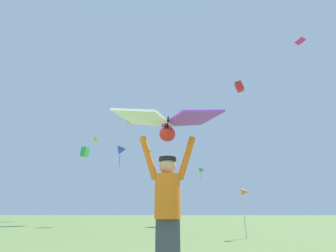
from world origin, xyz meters
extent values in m
cylinder|color=orange|center=(0.34, 0.26, 1.10)|extent=(0.35, 0.35, 0.56)
sphere|color=tan|center=(0.34, 0.26, 1.49)|extent=(0.23, 0.23, 0.23)
cylinder|color=black|center=(0.34, 0.26, 1.59)|extent=(0.25, 0.25, 0.05)
cylinder|color=orange|center=(0.60, 0.27, 1.61)|extent=(0.28, 0.10, 0.62)
cylinder|color=orange|center=(0.07, 0.25, 1.61)|extent=(0.28, 0.10, 0.62)
cylinder|color=black|center=(0.34, 0.26, 2.10)|extent=(0.05, 0.61, 0.02)
cube|color=purple|center=(0.70, 0.18, 2.17)|extent=(0.91, 0.86, 0.18)
cube|color=white|center=(-0.02, 0.15, 2.17)|extent=(0.89, 0.83, 0.18)
cone|color=red|center=(0.34, 0.26, 2.00)|extent=(0.25, 0.21, 0.24)
cone|color=blue|center=(-3.61, 15.32, 5.49)|extent=(1.07, 0.95, 0.83)
cylinder|color=#203595|center=(-3.61, 15.32, 4.68)|extent=(0.03, 0.03, 1.06)
cone|color=green|center=(4.87, 30.36, 6.32)|extent=(1.21, 1.11, 0.94)
cylinder|color=#237931|center=(4.87, 30.36, 5.45)|extent=(0.03, 0.03, 1.13)
cube|color=orange|center=(-3.70, 19.15, 10.17)|extent=(1.08, 0.96, 1.49)
cube|color=green|center=(-9.86, 24.37, 7.66)|extent=(0.96, 0.92, 1.17)
pyramid|color=#DB2393|center=(8.65, 8.97, 11.03)|extent=(0.63, 0.63, 0.18)
cube|color=yellow|center=(-11.53, 32.65, 11.78)|extent=(0.75, 0.66, 0.85)
cube|color=red|center=(8.73, 21.36, 14.88)|extent=(1.11, 0.95, 1.35)
cylinder|color=silver|center=(3.15, 6.33, 0.87)|extent=(0.04, 0.04, 1.74)
cone|color=orange|center=(3.29, 6.33, 1.62)|extent=(0.28, 0.24, 0.24)
camera|label=1|loc=(0.36, -2.92, 0.91)|focal=24.76mm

